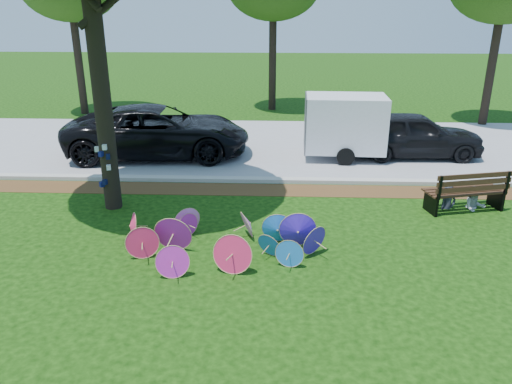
% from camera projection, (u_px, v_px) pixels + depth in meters
% --- Properties ---
extents(ground, '(90.00, 90.00, 0.00)m').
position_uv_depth(ground, '(228.00, 267.00, 10.32)').
color(ground, black).
rests_on(ground, ground).
extents(mulch_strip, '(90.00, 1.00, 0.01)m').
position_uv_depth(mulch_strip, '(242.00, 190.00, 14.52)').
color(mulch_strip, '#472D16').
rests_on(mulch_strip, ground).
extents(curb, '(90.00, 0.30, 0.12)m').
position_uv_depth(curb, '(244.00, 180.00, 15.15)').
color(curb, '#B7B5AD').
rests_on(curb, ground).
extents(street, '(90.00, 8.00, 0.01)m').
position_uv_depth(street, '(251.00, 145.00, 19.04)').
color(street, gray).
rests_on(street, ground).
extents(parasol_pile, '(4.65, 2.38, 0.86)m').
position_uv_depth(parasol_pile, '(230.00, 236.00, 10.84)').
color(parasol_pile, '#D826BB').
rests_on(parasol_pile, ground).
extents(black_van, '(6.53, 3.42, 1.76)m').
position_uv_depth(black_van, '(158.00, 131.00, 17.41)').
color(black_van, black).
rests_on(black_van, ground).
extents(dark_pickup, '(4.68, 2.00, 1.58)m').
position_uv_depth(dark_pickup, '(414.00, 135.00, 17.35)').
color(dark_pickup, black).
rests_on(dark_pickup, ground).
extents(cargo_trailer, '(2.73, 1.79, 2.47)m').
position_uv_depth(cargo_trailer, '(345.00, 123.00, 17.01)').
color(cargo_trailer, silver).
rests_on(cargo_trailer, ground).
extents(park_bench, '(2.23, 1.26, 1.10)m').
position_uv_depth(park_bench, '(464.00, 190.00, 12.98)').
color(park_bench, black).
rests_on(park_bench, ground).
extents(person_left, '(0.55, 0.46, 1.28)m').
position_uv_depth(person_left, '(450.00, 185.00, 13.01)').
color(person_left, '#323744').
rests_on(person_left, ground).
extents(person_right, '(0.61, 0.48, 1.20)m').
position_uv_depth(person_right, '(477.00, 187.00, 13.00)').
color(person_right, silver).
rests_on(person_right, ground).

